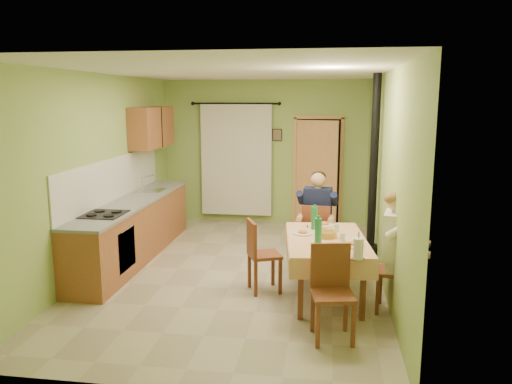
% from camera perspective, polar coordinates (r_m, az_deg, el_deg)
% --- Properties ---
extents(floor, '(4.00, 6.00, 0.01)m').
position_cam_1_polar(floor, '(7.26, -2.09, -9.05)').
color(floor, tan).
rests_on(floor, ground).
extents(room_shell, '(4.04, 6.04, 2.82)m').
position_cam_1_polar(room_shell, '(6.87, -2.19, 5.41)').
color(room_shell, '#96B45C').
rests_on(room_shell, ground).
extents(kitchen_run, '(0.64, 3.64, 1.56)m').
position_cam_1_polar(kitchen_run, '(7.95, -13.80, -3.97)').
color(kitchen_run, brown).
rests_on(kitchen_run, ground).
extents(upper_cabinets, '(0.35, 1.40, 0.70)m').
position_cam_1_polar(upper_cabinets, '(8.98, -11.79, 7.26)').
color(upper_cabinets, brown).
rests_on(upper_cabinets, room_shell).
extents(curtain, '(1.70, 0.07, 2.22)m').
position_cam_1_polar(curtain, '(9.86, -2.28, 3.75)').
color(curtain, black).
rests_on(curtain, ground).
extents(doorway, '(0.96, 0.29, 2.15)m').
position_cam_1_polar(doorway, '(9.74, 7.00, 2.34)').
color(doorway, black).
rests_on(doorway, ground).
extents(dining_table, '(1.13, 1.69, 0.76)m').
position_cam_1_polar(dining_table, '(6.31, 7.98, -8.56)').
color(dining_table, '#E6A97A').
rests_on(dining_table, ground).
extents(tableware, '(0.86, 1.57, 0.33)m').
position_cam_1_polar(tableware, '(6.07, 8.36, -4.95)').
color(tableware, white).
rests_on(tableware, dining_table).
extents(chair_far, '(0.43, 0.43, 0.96)m').
position_cam_1_polar(chair_far, '(7.40, 6.91, -6.38)').
color(chair_far, brown).
rests_on(chair_far, ground).
extents(chair_near, '(0.48, 0.48, 0.97)m').
position_cam_1_polar(chair_near, '(5.31, 8.70, -13.41)').
color(chair_near, brown).
rests_on(chair_near, ground).
extents(chair_right, '(0.47, 0.47, 0.95)m').
position_cam_1_polar(chair_right, '(6.10, 15.64, -10.46)').
color(chair_right, brown).
rests_on(chair_right, ground).
extents(chair_left, '(0.50, 0.50, 0.94)m').
position_cam_1_polar(chair_left, '(6.47, 0.86, -8.82)').
color(chair_left, brown).
rests_on(chair_left, ground).
extents(man_far, '(0.60, 0.49, 1.39)m').
position_cam_1_polar(man_far, '(7.26, 7.03, -1.90)').
color(man_far, '#141938').
rests_on(man_far, chair_far).
extents(man_right, '(0.53, 0.63, 1.39)m').
position_cam_1_polar(man_right, '(5.92, 15.80, -5.11)').
color(man_right, white).
rests_on(man_right, chair_right).
extents(stove_flue, '(0.24, 0.24, 2.80)m').
position_cam_1_polar(stove_flue, '(7.49, 13.16, -0.57)').
color(stove_flue, black).
rests_on(stove_flue, ground).
extents(picture_back, '(0.19, 0.03, 0.23)m').
position_cam_1_polar(picture_back, '(9.77, 2.43, 6.55)').
color(picture_back, black).
rests_on(picture_back, room_shell).
extents(picture_right, '(0.03, 0.31, 0.21)m').
position_cam_1_polar(picture_right, '(7.98, 13.55, 6.07)').
color(picture_right, brown).
rests_on(picture_right, room_shell).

